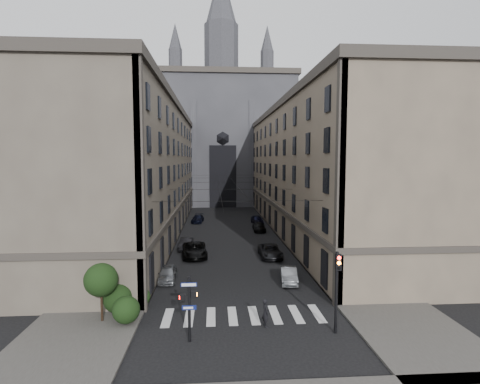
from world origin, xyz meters
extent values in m
plane|color=black|center=(0.00, 0.00, 0.00)|extent=(260.00, 260.00, 0.00)
cube|color=#383533|center=(-10.50, 36.00, 0.07)|extent=(7.00, 80.00, 0.15)
cube|color=#383533|center=(10.50, 36.00, 0.07)|extent=(7.00, 80.00, 0.15)
cube|color=beige|center=(0.00, 5.00, 0.01)|extent=(11.00, 3.20, 0.01)
cube|color=#4E453C|center=(-13.50, 36.00, 9.00)|extent=(13.00, 60.00, 18.00)
cube|color=#38332D|center=(-13.50, 36.00, 18.40)|extent=(13.60, 60.60, 0.90)
cube|color=#38332D|center=(-13.50, 36.00, 4.20)|extent=(13.40, 60.30, 0.50)
cube|color=brown|center=(13.50, 36.00, 9.00)|extent=(13.00, 60.00, 18.00)
cube|color=#38332D|center=(13.50, 36.00, 18.40)|extent=(13.60, 60.60, 0.90)
cube|color=#38332D|center=(13.50, 36.00, 4.20)|extent=(13.40, 60.30, 0.50)
cube|color=#2D2D33|center=(0.00, 75.00, 15.00)|extent=(34.00, 22.00, 30.00)
cube|color=#38332D|center=(0.00, 75.00, 30.50)|extent=(35.00, 23.00, 1.20)
cylinder|color=#2D2D33|center=(0.00, 75.00, 37.00)|extent=(8.40, 8.40, 14.00)
cone|color=#2D2D33|center=(-11.00, 72.00, 36.50)|extent=(3.20, 3.20, 13.00)
cone|color=#2D2D33|center=(11.00, 72.00, 36.50)|extent=(3.20, 3.20, 13.00)
cube|color=black|center=(0.00, 63.95, 7.00)|extent=(6.00, 0.30, 14.00)
cylinder|color=black|center=(-3.50, 1.50, 2.00)|extent=(0.18, 0.18, 4.00)
cube|color=orange|center=(-3.22, 1.50, 2.90)|extent=(0.34, 0.24, 0.38)
cube|color=#FF0C07|center=(-3.88, 1.60, 2.70)|extent=(0.34, 0.24, 0.38)
cube|color=navy|center=(-3.50, 1.37, 3.55)|extent=(0.95, 0.05, 0.24)
cube|color=navy|center=(-3.50, 1.37, 2.15)|extent=(0.85, 0.05, 0.27)
cylinder|color=black|center=(5.60, 2.00, 2.60)|extent=(0.20, 0.20, 5.20)
cube|color=black|center=(5.60, 1.78, 4.60)|extent=(0.34, 0.30, 1.00)
cylinder|color=#FF0C07|center=(5.60, 1.62, 4.92)|extent=(0.22, 0.05, 0.22)
cylinder|color=orange|center=(5.60, 1.62, 4.60)|extent=(0.22, 0.05, 0.22)
cylinder|color=black|center=(5.60, 1.62, 4.28)|extent=(0.22, 0.05, 0.22)
sphere|color=black|center=(-7.80, 4.00, 1.05)|extent=(1.80, 1.80, 1.80)
sphere|color=black|center=(-8.80, 5.80, 1.15)|extent=(2.00, 2.00, 2.00)
sphere|color=black|center=(-7.40, 6.80, 0.85)|extent=(1.40, 1.40, 1.40)
cylinder|color=black|center=(-9.50, 4.50, 1.35)|extent=(0.16, 0.16, 2.40)
sphere|color=black|center=(-9.50, 4.50, 2.95)|extent=(2.20, 2.20, 2.20)
cylinder|color=black|center=(0.00, 10.00, 7.50)|extent=(14.00, 0.03, 0.03)
cylinder|color=black|center=(0.00, 22.00, 7.50)|extent=(14.00, 0.03, 0.03)
cylinder|color=black|center=(0.00, 35.00, 7.50)|extent=(14.00, 0.03, 0.03)
cylinder|color=black|center=(0.00, 48.00, 7.50)|extent=(14.00, 0.03, 0.03)
cylinder|color=black|center=(0.00, 60.00, 7.50)|extent=(14.00, 0.03, 0.03)
cylinder|color=black|center=(-1.30, 36.00, 7.10)|extent=(0.03, 60.00, 0.03)
cylinder|color=black|center=(1.30, 36.00, 7.10)|extent=(0.03, 60.00, 0.03)
imported|color=gray|center=(-6.20, 12.93, 0.67)|extent=(1.68, 3.96, 1.34)
imported|color=black|center=(-5.43, 24.64, 0.68)|extent=(1.64, 4.19, 1.36)
imported|color=black|center=(-4.20, 21.05, 0.79)|extent=(3.11, 5.91, 1.59)
imported|color=black|center=(-4.85, 44.05, 0.64)|extent=(2.24, 4.58, 1.28)
imported|color=gray|center=(4.58, 11.77, 0.65)|extent=(1.87, 4.11, 1.31)
imported|color=black|center=(4.20, 20.26, 0.71)|extent=(2.35, 5.10, 1.42)
imported|color=black|center=(4.80, 35.56, 0.64)|extent=(1.86, 4.41, 1.27)
imported|color=black|center=(5.24, 41.99, 0.71)|extent=(1.99, 4.28, 1.42)
imported|color=black|center=(1.31, 3.20, 0.92)|extent=(0.58, 0.75, 1.85)
camera|label=1|loc=(-1.98, -20.23, 10.91)|focal=28.00mm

